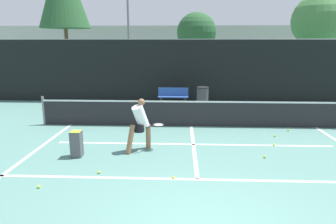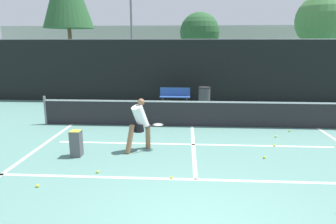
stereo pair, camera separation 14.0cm
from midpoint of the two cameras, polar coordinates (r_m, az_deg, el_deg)
court_baseline_near at (r=6.90m, az=5.88°, el=-12.68°), size 11.00×0.10×0.01m
court_service_line at (r=9.11m, az=5.28°, el=-6.17°), size 8.25×0.10×0.01m
court_center_mark at (r=8.95m, az=5.31°, el=-6.53°), size 0.10×4.42×0.01m
court_sideline_left at (r=9.88m, az=-21.98°, el=-5.56°), size 0.10×5.42×0.01m
net at (r=10.93m, az=5.02°, el=-0.14°), size 11.09×0.09×1.07m
fence_back at (r=15.39m, az=4.66°, el=7.74°), size 24.00×0.06×3.18m
player_practicing at (r=8.42m, az=-4.87°, el=-2.07°), size 1.15×0.80×1.49m
tennis_ball_scattered_0 at (r=7.35m, az=-12.70°, el=-11.03°), size 0.07×0.07×0.07m
tennis_ball_scattered_1 at (r=11.20m, az=22.49°, el=-3.30°), size 0.07×0.07×0.07m
tennis_ball_scattered_2 at (r=6.90m, az=1.30°, el=-12.36°), size 0.07×0.07×0.07m
tennis_ball_scattered_3 at (r=9.65m, az=-17.55°, el=-5.46°), size 0.07×0.07×0.07m
tennis_ball_scattered_4 at (r=8.43m, az=18.36°, el=-8.19°), size 0.07×0.07×0.07m
tennis_ball_scattered_5 at (r=10.37m, az=20.21°, el=-4.38°), size 0.07×0.07×0.07m
tennis_ball_scattered_6 at (r=7.08m, az=-23.07°, el=-12.78°), size 0.07×0.07×0.07m
tennis_ball_scattered_8 at (r=9.47m, az=20.01°, el=-5.98°), size 0.07×0.07×0.07m
ball_hopper at (r=8.42m, az=-16.62°, el=-5.65°), size 0.28×0.28×0.71m
courtside_bench at (r=14.60m, az=1.60°, el=3.04°), size 1.47×0.41×0.86m
trash_bin at (r=14.30m, az=7.21°, el=2.83°), size 0.58×0.58×0.97m
parked_car at (r=18.33m, az=-7.22°, el=5.50°), size 1.62×4.33×1.48m
tree_west at (r=23.92m, az=6.22°, el=14.83°), size 3.02×3.02×5.31m
tree_mid at (r=23.80m, az=27.46°, el=15.16°), size 3.56×3.56×6.26m
building_far at (r=29.84m, az=4.14°, el=11.62°), size 36.00×2.40×4.57m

